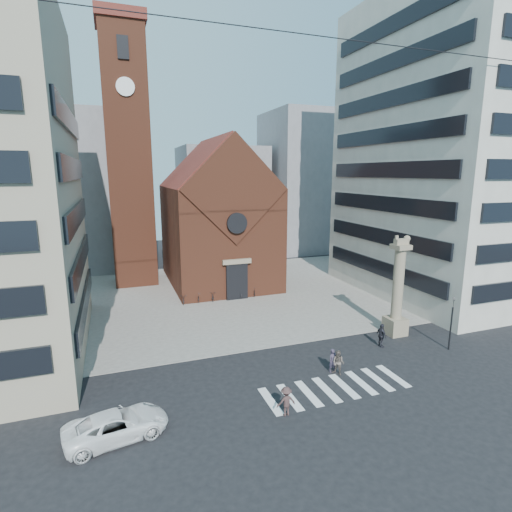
{
  "coord_description": "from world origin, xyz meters",
  "views": [
    {
      "loc": [
        -12.34,
        -23.47,
        13.72
      ],
      "look_at": [
        -0.97,
        8.0,
        6.72
      ],
      "focal_mm": 28.0,
      "sensor_mm": 36.0,
      "label": 1
    }
  ],
  "objects_px": {
    "scooter_0": "(184,299)",
    "lion_column": "(397,296)",
    "traffic_light": "(451,322)",
    "white_car": "(117,425)",
    "pedestrian_1": "(338,363)",
    "pedestrian_0": "(333,361)",
    "pedestrian_2": "(382,335)"
  },
  "relations": [
    {
      "from": "pedestrian_0",
      "to": "white_car",
      "type": "bearing_deg",
      "value": -178.0
    },
    {
      "from": "traffic_light",
      "to": "pedestrian_0",
      "type": "xyz_separation_m",
      "value": [
        -10.53,
        -0.06,
        -1.44
      ]
    },
    {
      "from": "lion_column",
      "to": "white_car",
      "type": "xyz_separation_m",
      "value": [
        -22.89,
        -6.45,
        -2.72
      ]
    },
    {
      "from": "white_car",
      "to": "pedestrian_1",
      "type": "xyz_separation_m",
      "value": [
        14.51,
        1.95,
        0.13
      ]
    },
    {
      "from": "lion_column",
      "to": "traffic_light",
      "type": "relative_size",
      "value": 2.02
    },
    {
      "from": "pedestrian_0",
      "to": "lion_column",
      "type": "bearing_deg",
      "value": 17.94
    },
    {
      "from": "white_car",
      "to": "pedestrian_1",
      "type": "bearing_deg",
      "value": -93.13
    },
    {
      "from": "white_car",
      "to": "scooter_0",
      "type": "xyz_separation_m",
      "value": [
        7.1,
        20.88,
        -0.18
      ]
    },
    {
      "from": "white_car",
      "to": "pedestrian_2",
      "type": "height_order",
      "value": "pedestrian_2"
    },
    {
      "from": "scooter_0",
      "to": "lion_column",
      "type": "bearing_deg",
      "value": -31.72
    },
    {
      "from": "scooter_0",
      "to": "pedestrian_2",
      "type": "bearing_deg",
      "value": -40.52
    },
    {
      "from": "pedestrian_2",
      "to": "scooter_0",
      "type": "xyz_separation_m",
      "value": [
        -13.03,
        16.22,
        -0.42
      ]
    },
    {
      "from": "traffic_light",
      "to": "pedestrian_2",
      "type": "bearing_deg",
      "value": 155.03
    },
    {
      "from": "lion_column",
      "to": "pedestrian_1",
      "type": "xyz_separation_m",
      "value": [
        -8.37,
        -4.5,
        -2.59
      ]
    },
    {
      "from": "white_car",
      "to": "traffic_light",
      "type": "bearing_deg",
      "value": -95.15
    },
    {
      "from": "pedestrian_2",
      "to": "white_car",
      "type": "bearing_deg",
      "value": 103.28
    },
    {
      "from": "traffic_light",
      "to": "pedestrian_1",
      "type": "relative_size",
      "value": 2.47
    },
    {
      "from": "traffic_light",
      "to": "pedestrian_2",
      "type": "height_order",
      "value": "traffic_light"
    },
    {
      "from": "traffic_light",
      "to": "white_car",
      "type": "distance_m",
      "value": 25.05
    },
    {
      "from": "white_car",
      "to": "pedestrian_1",
      "type": "height_order",
      "value": "pedestrian_1"
    },
    {
      "from": "lion_column",
      "to": "white_car",
      "type": "distance_m",
      "value": 23.93
    },
    {
      "from": "white_car",
      "to": "pedestrian_0",
      "type": "height_order",
      "value": "pedestrian_0"
    },
    {
      "from": "traffic_light",
      "to": "scooter_0",
      "type": "distance_m",
      "value": 25.67
    },
    {
      "from": "scooter_0",
      "to": "white_car",
      "type": "bearing_deg",
      "value": -98.06
    },
    {
      "from": "pedestrian_0",
      "to": "scooter_0",
      "type": "height_order",
      "value": "pedestrian_0"
    },
    {
      "from": "lion_column",
      "to": "scooter_0",
      "type": "xyz_separation_m",
      "value": [
        -15.79,
        14.44,
        -2.9
      ]
    },
    {
      "from": "lion_column",
      "to": "white_car",
      "type": "bearing_deg",
      "value": -164.27
    },
    {
      "from": "lion_column",
      "to": "pedestrian_0",
      "type": "bearing_deg",
      "value": -154.6
    },
    {
      "from": "white_car",
      "to": "scooter_0",
      "type": "distance_m",
      "value": 22.06
    },
    {
      "from": "lion_column",
      "to": "traffic_light",
      "type": "distance_m",
      "value": 4.62
    },
    {
      "from": "lion_column",
      "to": "pedestrian_0",
      "type": "xyz_separation_m",
      "value": [
        -8.54,
        -4.06,
        -2.61
      ]
    },
    {
      "from": "pedestrian_0",
      "to": "pedestrian_1",
      "type": "bearing_deg",
      "value": -76.65
    }
  ]
}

